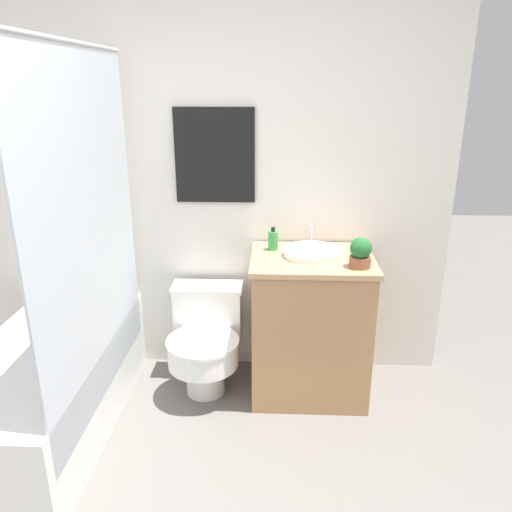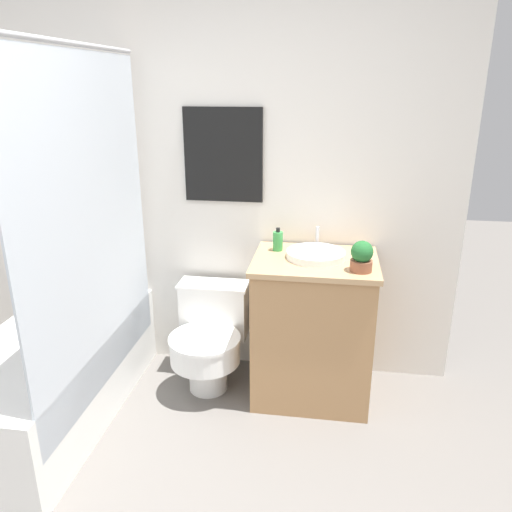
{
  "view_description": "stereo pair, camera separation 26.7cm",
  "coord_description": "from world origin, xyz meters",
  "px_view_note": "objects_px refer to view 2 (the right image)",
  "views": [
    {
      "loc": [
        0.5,
        -1.05,
        1.81
      ],
      "look_at": [
        0.4,
        1.48,
        0.92
      ],
      "focal_mm": 35.0,
      "sensor_mm": 36.0,
      "label": 1
    },
    {
      "loc": [
        0.77,
        -1.02,
        1.81
      ],
      "look_at": [
        0.4,
        1.48,
        0.92
      ],
      "focal_mm": 35.0,
      "sensor_mm": 36.0,
      "label": 2
    }
  ],
  "objects_px": {
    "toilet": "(209,336)",
    "potted_plant": "(362,256)",
    "sink": "(316,254)",
    "soap_bottle": "(278,241)"
  },
  "relations": [
    {
      "from": "toilet",
      "to": "potted_plant",
      "type": "height_order",
      "value": "potted_plant"
    },
    {
      "from": "sink",
      "to": "potted_plant",
      "type": "relative_size",
      "value": 2.22
    },
    {
      "from": "soap_bottle",
      "to": "sink",
      "type": "bearing_deg",
      "value": -23.58
    },
    {
      "from": "sink",
      "to": "toilet",
      "type": "bearing_deg",
      "value": -178.6
    },
    {
      "from": "soap_bottle",
      "to": "potted_plant",
      "type": "height_order",
      "value": "potted_plant"
    },
    {
      "from": "toilet",
      "to": "soap_bottle",
      "type": "height_order",
      "value": "soap_bottle"
    },
    {
      "from": "sink",
      "to": "potted_plant",
      "type": "height_order",
      "value": "potted_plant"
    },
    {
      "from": "potted_plant",
      "to": "soap_bottle",
      "type": "bearing_deg",
      "value": 149.78
    },
    {
      "from": "soap_bottle",
      "to": "toilet",
      "type": "bearing_deg",
      "value": -164.17
    },
    {
      "from": "toilet",
      "to": "soap_bottle",
      "type": "bearing_deg",
      "value": 15.83
    }
  ]
}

